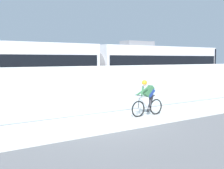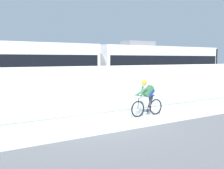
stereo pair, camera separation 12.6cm
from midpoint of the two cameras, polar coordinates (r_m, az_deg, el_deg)
name	(u,v)px [view 2 (the right image)]	position (r m, az deg, el deg)	size (l,w,h in m)	color
ground_plane	(100,123)	(11.77, -2.12, -7.44)	(200.00, 200.00, 0.00)	slate
bike_path_deck	(100,123)	(11.77, -2.12, -7.41)	(32.00, 3.20, 0.01)	silver
glass_parapet	(78,103)	(13.24, -6.40, -3.53)	(32.00, 0.05, 1.15)	silver
concrete_barrier_wall	(61,88)	(14.79, -9.69, -0.72)	(32.00, 0.36, 2.16)	white
tram_rail_near	(43,103)	(17.19, -13.09, -3.59)	(32.00, 0.08, 0.01)	#595654
tram_rail_far	(34,100)	(18.52, -14.70, -3.01)	(32.00, 0.08, 0.01)	#595654
tram	(93,69)	(19.33, -3.44, 3.10)	(22.56, 2.54, 3.81)	silver
cyclist_on_bike	(147,98)	(13.11, 7.14, -2.72)	(1.77, 0.58, 1.61)	black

